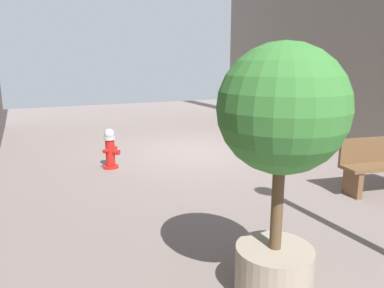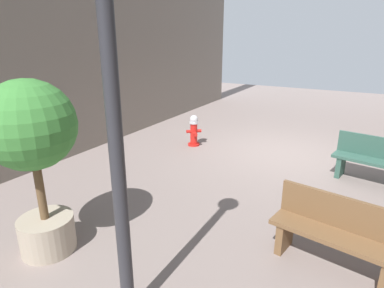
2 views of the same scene
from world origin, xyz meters
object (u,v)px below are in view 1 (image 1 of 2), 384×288
Objects in this scene: planter_tree at (281,136)px; bench_far at (382,164)px; bench_near at (286,132)px; fire_hydrant at (110,149)px.

bench_far is at bearing -155.69° from planter_tree.
planter_tree is at bearing 24.31° from bench_far.
bench_near is at bearing -130.18° from planter_tree.
bench_far is (-3.95, 3.43, 0.06)m from fire_hydrant.
bench_far is at bearing 81.62° from bench_near.
bench_far is (0.46, 3.11, -0.00)m from bench_near.
fire_hydrant is at bearing -84.95° from planter_tree.
bench_near is at bearing 175.90° from fire_hydrant.
planter_tree is (3.97, 4.70, 1.08)m from bench_near.
bench_far is at bearing 139.05° from fire_hydrant.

